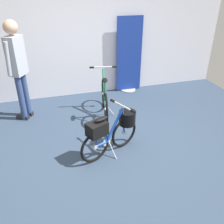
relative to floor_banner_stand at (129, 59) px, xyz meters
name	(u,v)px	position (x,y,z in m)	size (l,w,h in m)	color
ground_plane	(122,150)	(-0.90, -2.26, -0.77)	(6.40, 6.40, 0.00)	#2D3D51
back_wall	(88,26)	(-0.90, 0.16, 0.74)	(6.40, 0.10, 3.02)	silver
floor_banner_stand	(129,59)	(0.00, 0.00, 0.00)	(0.60, 0.36, 1.72)	#B7B7BC
folding_bike_foreground	(113,130)	(-1.06, -2.24, -0.36)	(1.00, 0.60, 0.76)	black
display_bike_left	(105,99)	(-0.87, -1.05, -0.42)	(0.53, 1.29, 0.91)	black
visitor_near_wall	(17,65)	(-2.36, -0.72, 0.29)	(0.38, 0.46, 1.82)	navy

